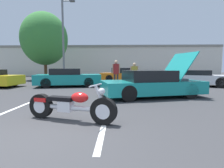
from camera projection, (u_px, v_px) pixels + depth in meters
ground_plane at (29, 139)px, 3.34m from camera, size 80.00×80.00×0.00m
parking_stripe_foreground at (4, 113)px, 5.23m from camera, size 0.12×4.92×0.01m
parking_stripe_middle at (107, 114)px, 5.13m from camera, size 0.12×4.92×0.01m
far_building at (107, 60)px, 26.45m from camera, size 32.00×4.20×4.40m
light_pole at (64, 37)px, 15.73m from camera, size 1.21×0.28×7.33m
tree_background at (44, 39)px, 18.68m from camera, size 4.87×4.87×7.16m
motorcycle at (70, 106)px, 4.45m from camera, size 2.42×0.96×0.96m
show_car_hood_open at (152, 84)px, 8.05m from camera, size 4.87×3.04×2.05m
parked_car_right_row at (197, 78)px, 12.69m from camera, size 4.91×3.61×1.14m
parked_car_mid_left_row at (68, 78)px, 12.26m from camera, size 4.69×2.69×1.26m
parked_car_mid_right_row at (126, 75)px, 15.94m from camera, size 4.87×2.61×1.28m
spectator_near_motorcycle at (116, 71)px, 11.81m from camera, size 0.52×0.24×1.82m
spectator_by_show_car at (134, 73)px, 11.41m from camera, size 0.52×0.22×1.64m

